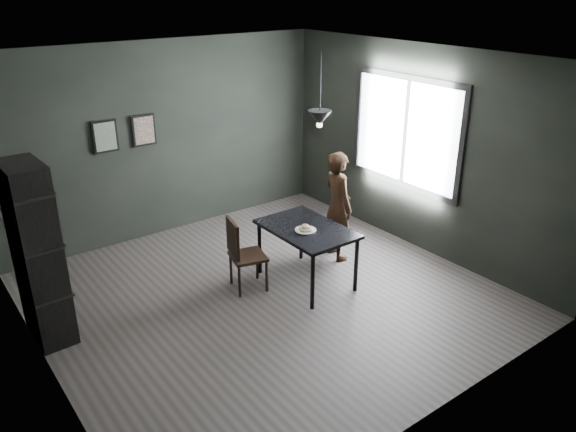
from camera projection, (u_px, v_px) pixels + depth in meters
ground at (267, 296)px, 6.81m from camera, size 5.00×5.00×0.00m
back_wall at (167, 140)px, 8.10m from camera, size 5.00×0.10×2.80m
ceiling at (263, 59)px, 5.71m from camera, size 5.00×5.00×0.02m
window_assembly at (405, 132)px, 7.69m from camera, size 0.04×1.96×1.56m
cafe_table at (307, 233)px, 6.88m from camera, size 0.80×1.20×0.75m
white_plate at (306, 231)px, 6.75m from camera, size 0.23×0.23×0.01m
donut_pile at (306, 228)px, 6.73m from camera, size 0.18×0.18×0.08m
woman at (338, 206)px, 7.48m from camera, size 0.46×0.61×1.50m
wood_chair at (241, 250)px, 6.76m from camera, size 0.49×0.49×0.93m
shelf_unit at (37, 255)px, 5.68m from camera, size 0.39×0.66×1.95m
pendant_lamp at (320, 118)px, 6.54m from camera, size 0.28×0.28×0.86m
framed_print_left at (105, 136)px, 7.50m from camera, size 0.34×0.04×0.44m
framed_print_right at (144, 130)px, 7.80m from camera, size 0.34×0.04×0.44m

